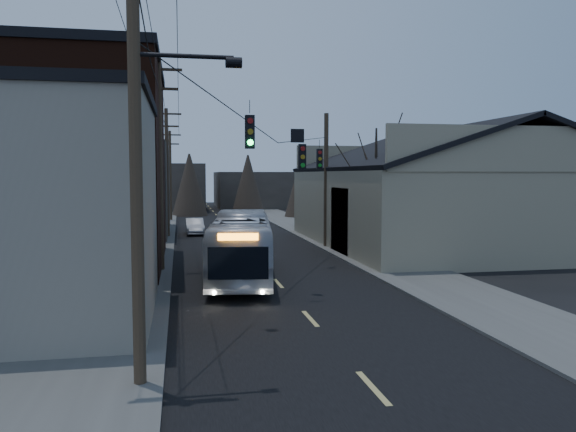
{
  "coord_description": "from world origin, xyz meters",
  "views": [
    {
      "loc": [
        -4.09,
        -9.39,
        4.68
      ],
      "look_at": [
        0.19,
        12.77,
        3.0
      ],
      "focal_mm": 35.0,
      "sensor_mm": 36.0,
      "label": 1
    }
  ],
  "objects": [
    {
      "name": "ground",
      "position": [
        0.0,
        0.0,
        0.0
      ],
      "size": [
        160.0,
        160.0,
        0.0
      ],
      "primitive_type": "plane",
      "color": "black",
      "rests_on": "ground"
    },
    {
      "name": "road_surface",
      "position": [
        0.0,
        30.0,
        0.01
      ],
      "size": [
        9.0,
        110.0,
        0.02
      ],
      "primitive_type": "cube",
      "color": "black",
      "rests_on": "ground"
    },
    {
      "name": "sidewalk_left",
      "position": [
        -6.5,
        30.0,
        0.06
      ],
      "size": [
        4.0,
        110.0,
        0.12
      ],
      "primitive_type": "cube",
      "color": "#474744",
      "rests_on": "ground"
    },
    {
      "name": "sidewalk_right",
      "position": [
        6.5,
        30.0,
        0.06
      ],
      "size": [
        4.0,
        110.0,
        0.12
      ],
      "primitive_type": "cube",
      "color": "#474744",
      "rests_on": "ground"
    },
    {
      "name": "building_clapboard",
      "position": [
        -9.0,
        9.0,
        3.5
      ],
      "size": [
        8.0,
        8.0,
        7.0
      ],
      "primitive_type": "cube",
      "color": "gray",
      "rests_on": "ground"
    },
    {
      "name": "building_brick",
      "position": [
        -10.0,
        20.0,
        5.0
      ],
      "size": [
        10.0,
        12.0,
        10.0
      ],
      "primitive_type": "cube",
      "color": "black",
      "rests_on": "ground"
    },
    {
      "name": "building_left_far",
      "position": [
        -9.5,
        36.0,
        3.5
      ],
      "size": [
        9.0,
        14.0,
        7.0
      ],
      "primitive_type": "cube",
      "color": "#352E2A",
      "rests_on": "ground"
    },
    {
      "name": "warehouse",
      "position": [
        13.0,
        25.0,
        2.7
      ],
      "size": [
        16.16,
        20.6,
        7.73
      ],
      "color": "gray",
      "rests_on": "ground"
    },
    {
      "name": "building_far_left",
      "position": [
        -6.0,
        65.0,
        3.0
      ],
      "size": [
        10.0,
        12.0,
        6.0
      ],
      "primitive_type": "cube",
      "color": "#352E2A",
      "rests_on": "ground"
    },
    {
      "name": "building_far_right",
      "position": [
        7.0,
        70.0,
        2.5
      ],
      "size": [
        12.0,
        14.0,
        5.0
      ],
      "primitive_type": "cube",
      "color": "#352E2A",
      "rests_on": "ground"
    },
    {
      "name": "bare_tree",
      "position": [
        6.5,
        20.0,
        3.6
      ],
      "size": [
        0.4,
        0.4,
        7.2
      ],
      "primitive_type": "cone",
      "color": "black",
      "rests_on": "ground"
    },
    {
      "name": "utility_lines",
      "position": [
        -3.11,
        24.14,
        4.95
      ],
      "size": [
        11.24,
        45.28,
        10.5
      ],
      "color": "#382B1E",
      "rests_on": "ground"
    },
    {
      "name": "bus",
      "position": [
        -1.4,
        15.53,
        1.48
      ],
      "size": [
        3.86,
        10.88,
        2.97
      ],
      "primitive_type": "imported",
      "rotation": [
        0.0,
        0.0,
        3.01
      ],
      "color": "#B4B8C1",
      "rests_on": "ground"
    },
    {
      "name": "parked_car",
      "position": [
        -3.0,
        34.69,
        0.63
      ],
      "size": [
        1.44,
        3.88,
        1.27
      ],
      "primitive_type": "imported",
      "rotation": [
        0.0,
        0.0,
        0.03
      ],
      "color": "#B5B7BE",
      "rests_on": "ground"
    }
  ]
}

